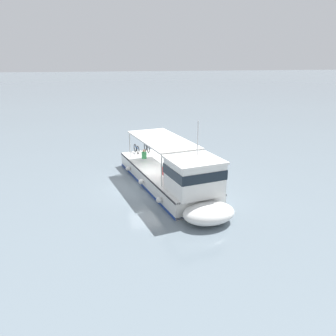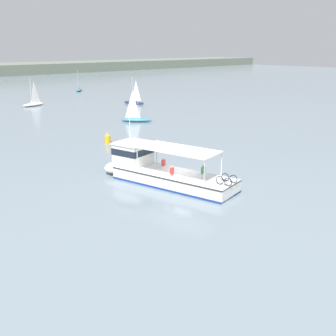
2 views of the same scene
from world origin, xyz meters
name	(u,v)px [view 1 (image 1 of 2)]	position (x,y,z in m)	size (l,w,h in m)	color
ground_plane	(147,187)	(0.00, 0.00, 0.00)	(400.00, 400.00, 0.00)	slate
ferry_main	(174,178)	(-1.62, 1.36, 1.02)	(5.58, 13.06, 5.32)	white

